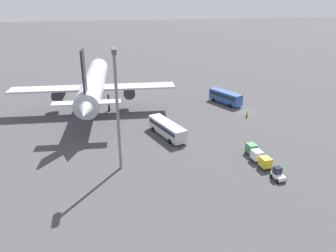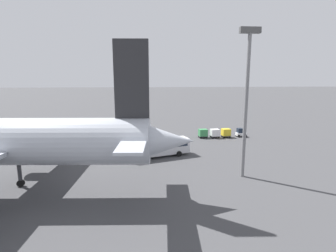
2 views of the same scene
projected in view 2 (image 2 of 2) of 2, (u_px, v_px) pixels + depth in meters
The scene contains 9 objects.
ground_plane at pixel (113, 132), 68.80m from camera, with size 600.00×600.00×0.00m, color #424244.
shuttle_bus_near at pixel (80, 127), 64.74m from camera, with size 10.24×6.69×3.36m.
shuttle_bus_far at pixel (158, 147), 46.84m from camera, with size 11.89×6.29×3.10m.
baggage_tug at pixel (241, 133), 62.77m from camera, with size 2.53×1.86×2.10m.
worker_person at pixel (126, 129), 67.30m from camera, with size 0.38×0.38×1.74m.
cargo_cart_yellow at pixel (226, 132), 62.02m from camera, with size 2.16×1.88×2.06m.
cargo_cart_white at pixel (215, 133), 61.54m from camera, with size 2.16×1.88×2.06m.
cargo_cart_green at pixel (203, 133), 61.54m from camera, with size 2.16×1.88×2.06m.
light_pole at pixel (247, 90), 35.60m from camera, with size 2.80×0.70×20.57m.
Camera 2 is at (-8.47, 68.37, 14.16)m, focal length 28.00 mm.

